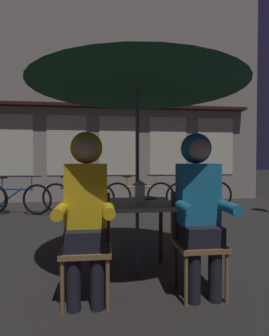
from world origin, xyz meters
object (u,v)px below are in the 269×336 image
Objects in this scene: person_right_hooded at (199,196)px; person_left_hooded at (86,198)px; bicycle_fifth at (199,195)px; cafe_table at (137,212)px; lantern at (140,191)px; chair_left at (87,239)px; chair_right at (196,236)px; bicycle_second at (15,198)px; patio_umbrella at (137,70)px; bicycle_fourth at (139,195)px; bicycle_third at (78,197)px; book at (145,198)px.

person_left_hooded is at bearing 180.00° from person_right_hooded.
cafe_table is at bearing -119.49° from bicycle_fifth.
person_left_hooded reaches higher than lantern.
chair_left is 0.36m from person_left_hooded.
chair_right is 0.62× the size of person_left_hooded.
bicycle_second and bicycle_fifth have the same top height.
patio_umbrella is 1.65× the size of person_left_hooded.
cafe_table is 3.96m from bicycle_fifth.
bicycle_second is 2.75m from bicycle_fourth.
bicycle_fifth is at bearing 69.24° from person_right_hooded.
patio_umbrella is 2.66× the size of chair_right.
bicycle_third is 0.98× the size of bicycle_fourth.
bicycle_second is 8.22× the size of book.
bicycle_fourth is at bearing 89.57° from chair_right.
cafe_table is 3.20× the size of lantern.
chair_left is at bearing -161.69° from book.
person_left_hooded and person_right_hooded have the same top height.
person_left_hooded is at bearing -138.43° from cafe_table.
chair_left is 1.00× the size of chair_right.
bicycle_fifth is (1.94, 3.44, -0.29)m from cafe_table.
patio_umbrella is 1.40× the size of bicycle_third.
cafe_table is at bearing 0.00° from patio_umbrella.
bicycle_second is 4.18m from bicycle_fifth.
bicycle_second reaches higher than book.
book is at bearing -96.88° from bicycle_fourth.
bicycle_second is (-2.71, 3.81, -0.50)m from person_right_hooded.
person_left_hooded reaches higher than cafe_table.
bicycle_fourth is (0.49, 3.56, -0.51)m from lantern.
lantern is 0.60m from person_right_hooded.
bicycle_fifth is at bearing 0.69° from bicycle_second.
bicycle_third is at bearing 109.93° from chair_right.
bicycle_fourth is at bearing 81.78° from cafe_table.
patio_umbrella is at bearing 37.55° from chair_left.
book is at bearing -72.71° from bicycle_third.
bicycle_second is at bearing -179.32° from bicycle_third.
cafe_table is at bearing 110.69° from lantern.
cafe_table is 0.67m from person_left_hooded.
bicycle_third and bicycle_fifth have the same top height.
book is at bearing 44.16° from chair_left.
person_right_hooded is at bearing -3.39° from chair_left.
person_left_hooded reaches higher than book.
person_left_hooded reaches higher than bicycle_fifth.
bicycle_third is 0.98× the size of bicycle_fifth.
person_left_hooded is 3.88m from bicycle_third.
patio_umbrella is 1.37m from person_left_hooded.
patio_umbrella is 4.40m from bicycle_second.
lantern is 4.14m from bicycle_second.
bicycle_third is at bearing 104.62° from cafe_table.
chair_right is 0.52× the size of bicycle_fourth.
person_right_hooded is (0.48, -0.43, 0.21)m from cafe_table.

